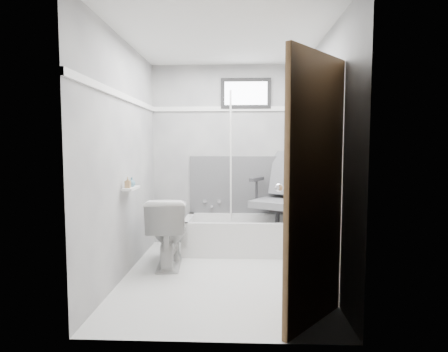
# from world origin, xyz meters

# --- Properties ---
(floor) EXTENTS (2.60, 2.60, 0.00)m
(floor) POSITION_xyz_m (0.00, 0.00, 0.00)
(floor) COLOR white
(floor) RESTS_ON ground
(ceiling) EXTENTS (2.60, 2.60, 0.00)m
(ceiling) POSITION_xyz_m (0.00, 0.00, 2.40)
(ceiling) COLOR silver
(ceiling) RESTS_ON floor
(wall_back) EXTENTS (2.00, 0.02, 2.40)m
(wall_back) POSITION_xyz_m (0.00, 1.30, 1.20)
(wall_back) COLOR slate
(wall_back) RESTS_ON floor
(wall_front) EXTENTS (2.00, 0.02, 2.40)m
(wall_front) POSITION_xyz_m (0.00, -1.30, 1.20)
(wall_front) COLOR slate
(wall_front) RESTS_ON floor
(wall_left) EXTENTS (0.02, 2.60, 2.40)m
(wall_left) POSITION_xyz_m (-1.00, 0.00, 1.20)
(wall_left) COLOR slate
(wall_left) RESTS_ON floor
(wall_right) EXTENTS (0.02, 2.60, 2.40)m
(wall_right) POSITION_xyz_m (1.00, 0.00, 1.20)
(wall_right) COLOR slate
(wall_right) RESTS_ON floor
(bathtub) EXTENTS (1.50, 0.70, 0.42)m
(bathtub) POSITION_xyz_m (0.23, 0.93, 0.21)
(bathtub) COLOR silver
(bathtub) RESTS_ON floor
(office_chair) EXTENTS (0.90, 0.90, 1.15)m
(office_chair) POSITION_xyz_m (0.65, 0.95, 0.70)
(office_chair) COLOR #5B5C60
(office_chair) RESTS_ON bathtub
(toilet) EXTENTS (0.50, 0.80, 0.75)m
(toilet) POSITION_xyz_m (-0.62, 0.33, 0.38)
(toilet) COLOR silver
(toilet) RESTS_ON floor
(door) EXTENTS (0.78, 0.78, 2.00)m
(door) POSITION_xyz_m (0.98, -1.28, 1.00)
(door) COLOR brown
(door) RESTS_ON floor
(window) EXTENTS (0.66, 0.04, 0.40)m
(window) POSITION_xyz_m (0.25, 1.29, 2.02)
(window) COLOR black
(window) RESTS_ON wall_back
(backerboard) EXTENTS (1.50, 0.02, 0.78)m
(backerboard) POSITION_xyz_m (0.25, 1.29, 0.80)
(backerboard) COLOR #4C4C4F
(backerboard) RESTS_ON wall_back
(trim_back) EXTENTS (2.00, 0.02, 0.06)m
(trim_back) POSITION_xyz_m (0.00, 1.29, 1.82)
(trim_back) COLOR white
(trim_back) RESTS_ON wall_back
(trim_left) EXTENTS (0.02, 2.60, 0.06)m
(trim_left) POSITION_xyz_m (-0.99, 0.00, 1.82)
(trim_left) COLOR white
(trim_left) RESTS_ON wall_left
(pole) EXTENTS (0.02, 0.43, 1.91)m
(pole) POSITION_xyz_m (0.06, 1.06, 1.05)
(pole) COLOR white
(pole) RESTS_ON bathtub
(shelf) EXTENTS (0.10, 0.32, 0.02)m
(shelf) POSITION_xyz_m (-0.93, -0.00, 0.90)
(shelf) COLOR silver
(shelf) RESTS_ON wall_left
(soap_bottle_a) EXTENTS (0.05, 0.05, 0.12)m
(soap_bottle_a) POSITION_xyz_m (-0.94, -0.08, 0.97)
(soap_bottle_a) COLOR #A27D51
(soap_bottle_a) RESTS_ON shelf
(soap_bottle_b) EXTENTS (0.10, 0.10, 0.10)m
(soap_bottle_b) POSITION_xyz_m (-0.94, 0.06, 0.96)
(soap_bottle_b) COLOR teal
(soap_bottle_b) RESTS_ON shelf
(faucet) EXTENTS (0.26, 0.10, 0.16)m
(faucet) POSITION_xyz_m (-0.20, 1.27, 0.55)
(faucet) COLOR silver
(faucet) RESTS_ON wall_back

